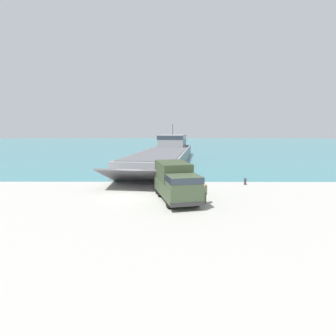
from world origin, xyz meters
TOP-DOWN VIEW (x-y plane):
  - ground_plane at (0.00, 0.00)m, footprint 240.00×240.00m
  - water_surface at (0.00, 96.49)m, footprint 240.00×180.00m
  - landing_craft at (3.26, 27.90)m, footprint 12.69×43.73m
  - military_truck at (4.33, -1.50)m, footprint 4.10×7.26m
  - soldier_on_ramp at (6.69, -2.71)m, footprint 0.28×0.46m
  - moored_boat_a at (6.72, 65.13)m, footprint 5.51×8.43m
  - mooring_bollard at (12.08, 4.89)m, footprint 0.30×0.30m

SIDE VIEW (x-z plane):
  - ground_plane at x=0.00m, z-range 0.00..0.00m
  - water_surface at x=0.00m, z-range 0.00..0.01m
  - mooring_bollard at x=12.08m, z-range 0.03..0.81m
  - moored_boat_a at x=6.72m, z-range -0.23..1.14m
  - soldier_on_ramp at x=6.69m, z-range 0.13..1.78m
  - military_truck at x=4.33m, z-range 0.05..3.19m
  - landing_craft at x=3.26m, z-range -1.91..5.42m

